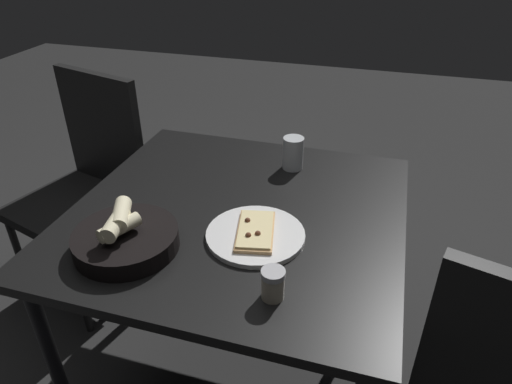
% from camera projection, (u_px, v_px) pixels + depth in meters
% --- Properties ---
extents(ground, '(8.00, 8.00, 0.00)m').
position_uv_depth(ground, '(241.00, 364.00, 1.74)').
color(ground, '#272727').
extents(dining_table, '(0.97, 0.95, 0.70)m').
position_uv_depth(dining_table, '(238.00, 226.00, 1.40)').
color(dining_table, black).
rests_on(dining_table, ground).
extents(pizza_plate, '(0.27, 0.27, 0.04)m').
position_uv_depth(pizza_plate, '(255.00, 234.00, 1.25)').
color(pizza_plate, white).
rests_on(pizza_plate, dining_table).
extents(bread_basket, '(0.27, 0.27, 0.12)m').
position_uv_depth(bread_basket, '(126.00, 238.00, 1.19)').
color(bread_basket, black).
rests_on(bread_basket, dining_table).
extents(beer_glass, '(0.07, 0.07, 0.11)m').
position_uv_depth(beer_glass, '(293.00, 155.00, 1.57)').
color(beer_glass, silver).
rests_on(beer_glass, dining_table).
extents(pepper_shaker, '(0.06, 0.06, 0.08)m').
position_uv_depth(pepper_shaker, '(273.00, 285.00, 1.04)').
color(pepper_shaker, '#BFB299').
rests_on(pepper_shaker, dining_table).
extents(chair_near, '(0.54, 0.54, 0.94)m').
position_uv_depth(chair_near, '(89.00, 177.00, 1.89)').
color(chair_near, black).
rests_on(chair_near, ground).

